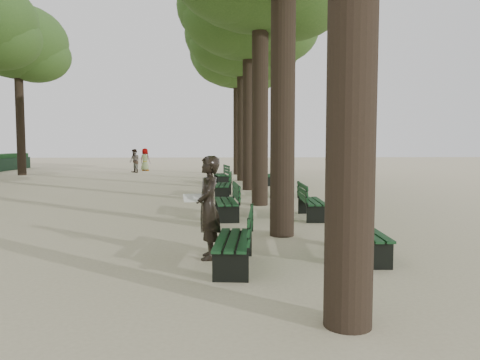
{
  "coord_description": "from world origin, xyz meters",
  "views": [
    {
      "loc": [
        0.08,
        -6.85,
        1.97
      ],
      "look_at": [
        0.6,
        3.0,
        1.2
      ],
      "focal_mm": 35.0,
      "sensor_mm": 36.0,
      "label": 1
    }
  ],
  "objects": [
    {
      "name": "ground",
      "position": [
        0.0,
        0.0,
        0.0
      ],
      "size": [
        120.0,
        120.0,
        0.0
      ],
      "primitive_type": "plane",
      "color": "beige",
      "rests_on": "ground"
    },
    {
      "name": "tree_central_3",
      "position": [
        1.5,
        13.0,
        7.65
      ],
      "size": [
        6.0,
        6.0,
        9.95
      ],
      "color": "#33261C",
      "rests_on": "ground"
    },
    {
      "name": "tree_central_4",
      "position": [
        1.5,
        18.0,
        7.65
      ],
      "size": [
        6.0,
        6.0,
        9.95
      ],
      "color": "#33261C",
      "rests_on": "ground"
    },
    {
      "name": "tree_central_5",
      "position": [
        1.5,
        23.0,
        7.65
      ],
      "size": [
        6.0,
        6.0,
        9.95
      ],
      "color": "#33261C",
      "rests_on": "ground"
    },
    {
      "name": "tree_far_5",
      "position": [
        -12.0,
        23.0,
        8.14
      ],
      "size": [
        6.0,
        6.0,
        10.45
      ],
      "color": "#33261C",
      "rests_on": "ground"
    },
    {
      "name": "bench_left_0",
      "position": [
        0.37,
        0.45,
        0.27
      ],
      "size": [
        0.76,
        1.85,
        0.92
      ],
      "color": "black",
      "rests_on": "ground"
    },
    {
      "name": "bench_left_1",
      "position": [
        0.37,
        5.39,
        0.27
      ],
      "size": [
        0.66,
        1.83,
        0.92
      ],
      "color": "black",
      "rests_on": "ground"
    },
    {
      "name": "bench_left_2",
      "position": [
        0.37,
        10.32,
        0.27
      ],
      "size": [
        0.7,
        1.84,
        0.92
      ],
      "color": "black",
      "rests_on": "ground"
    },
    {
      "name": "bench_left_3",
      "position": [
        0.37,
        15.95,
        0.27
      ],
      "size": [
        0.81,
        1.86,
        0.92
      ],
      "color": "black",
      "rests_on": "ground"
    },
    {
      "name": "bench_right_0",
      "position": [
        2.63,
        0.99,
        0.27
      ],
      "size": [
        0.67,
        1.83,
        0.92
      ],
      "color": "black",
      "rests_on": "ground"
    },
    {
      "name": "bench_right_1",
      "position": [
        2.63,
        5.3,
        0.27
      ],
      "size": [
        0.65,
        1.82,
        0.92
      ],
      "color": "black",
      "rests_on": "ground"
    },
    {
      "name": "bench_right_2",
      "position": [
        2.63,
        10.6,
        0.27
      ],
      "size": [
        0.59,
        1.8,
        0.92
      ],
      "color": "black",
      "rests_on": "ground"
    },
    {
      "name": "bench_right_3",
      "position": [
        2.63,
        15.35,
        0.27
      ],
      "size": [
        0.7,
        1.84,
        0.92
      ],
      "color": "black",
      "rests_on": "ground"
    },
    {
      "name": "man_with_map",
      "position": [
        -0.05,
        1.06,
        0.88
      ],
      "size": [
        0.61,
        0.71,
        1.76
      ],
      "color": "black",
      "rests_on": "ground"
    },
    {
      "name": "pedestrian_c",
      "position": [
        7.99,
        24.73,
        0.89
      ],
      "size": [
        1.07,
        0.84,
        1.77
      ],
      "primitive_type": "imported",
      "rotation": [
        0.0,
        0.0,
        0.54
      ],
      "color": "#262628",
      "rests_on": "ground"
    },
    {
      "name": "pedestrian_d",
      "position": [
        -5.01,
        27.35,
        0.81
      ],
      "size": [
        0.86,
        0.62,
        1.63
      ],
      "primitive_type": "imported",
      "rotation": [
        0.0,
        0.0,
        2.73
      ],
      "color": "#262628",
      "rests_on": "ground"
    },
    {
      "name": "pedestrian_a",
      "position": [
        -5.37,
        25.02,
        0.81
      ],
      "size": [
        0.74,
        0.81,
        1.61
      ],
      "primitive_type": "imported",
      "rotation": [
        0.0,
        0.0,
        5.4
      ],
      "color": "#262628",
      "rests_on": "ground"
    }
  ]
}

